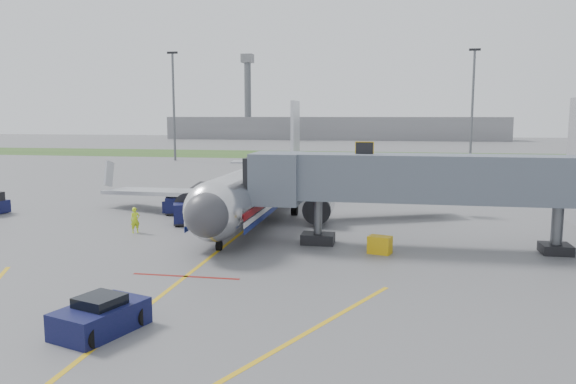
% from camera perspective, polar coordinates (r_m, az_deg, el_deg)
% --- Properties ---
extents(ground, '(400.00, 400.00, 0.00)m').
position_cam_1_polar(ground, '(34.59, -8.00, -6.65)').
color(ground, '#565659').
rests_on(ground, ground).
extents(grass_strip, '(300.00, 25.00, 0.01)m').
position_cam_1_polar(grass_strip, '(122.53, 5.37, 3.75)').
color(grass_strip, '#2D4C1E').
rests_on(grass_strip, ground).
extents(apron_markings, '(21.52, 50.00, 0.01)m').
position_cam_1_polar(apron_markings, '(27.95, -12.85, -10.29)').
color(apron_markings, gold).
rests_on(apron_markings, ground).
extents(airliner, '(32.10, 35.67, 10.25)m').
position_cam_1_polar(airliner, '(48.57, -2.39, 0.77)').
color(airliner, silver).
rests_on(airliner, ground).
extents(jet_bridge, '(25.30, 4.00, 6.90)m').
position_cam_1_polar(jet_bridge, '(37.05, 13.69, 1.19)').
color(jet_bridge, slate).
rests_on(jet_bridge, ground).
extents(light_mast_left, '(2.00, 0.44, 20.40)m').
position_cam_1_polar(light_mast_left, '(109.61, -11.54, 8.79)').
color(light_mast_left, '#595B60').
rests_on(light_mast_left, ground).
extents(light_mast_right, '(2.00, 0.44, 20.40)m').
position_cam_1_polar(light_mast_right, '(107.74, 18.24, 8.58)').
color(light_mast_right, '#595B60').
rests_on(light_mast_right, ground).
extents(distant_terminal, '(120.00, 14.00, 8.00)m').
position_cam_1_polar(distant_terminal, '(202.87, 4.57, 6.48)').
color(distant_terminal, slate).
rests_on(distant_terminal, ground).
extents(control_tower, '(4.00, 4.00, 30.00)m').
position_cam_1_polar(control_tower, '(203.37, -4.12, 10.25)').
color(control_tower, '#595B60').
rests_on(control_tower, ground).
extents(pushback_tug, '(3.17, 4.07, 1.49)m').
position_cam_1_polar(pushback_tug, '(24.10, -18.50, -11.93)').
color(pushback_tug, '#0C1135').
rests_on(pushback_tug, ground).
extents(baggage_cart_a, '(2.06, 2.06, 1.71)m').
position_cam_1_polar(baggage_cart_a, '(44.85, -10.56, -2.24)').
color(baggage_cart_a, '#0C1135').
rests_on(baggage_cart_a, ground).
extents(baggage_cart_b, '(1.76, 1.76, 1.52)m').
position_cam_1_polar(baggage_cart_b, '(49.81, -11.52, -1.38)').
color(baggage_cart_b, '#0C1135').
rests_on(baggage_cart_b, ground).
extents(baggage_cart_c, '(2.02, 2.02, 1.85)m').
position_cam_1_polar(baggage_cart_c, '(50.54, -5.44, -0.93)').
color(baggage_cart_c, '#0C1135').
rests_on(baggage_cart_c, ground).
extents(belt_loader, '(3.00, 5.00, 2.37)m').
position_cam_1_polar(belt_loader, '(51.81, -10.45, -1.21)').
color(belt_loader, '#0C1135').
rests_on(belt_loader, ground).
extents(ground_power_cart, '(1.60, 1.30, 1.11)m').
position_cam_1_polar(ground_power_cart, '(35.68, 9.31, -5.33)').
color(ground_power_cart, gold).
rests_on(ground_power_cart, ground).
extents(ramp_worker, '(0.81, 0.81, 1.89)m').
position_cam_1_polar(ramp_worker, '(42.76, -15.26, -2.77)').
color(ramp_worker, '#C3EB1B').
rests_on(ramp_worker, ground).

